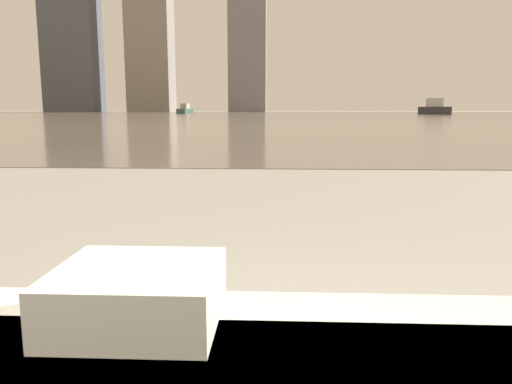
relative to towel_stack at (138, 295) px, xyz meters
name	(u,v)px	position (x,y,z in m)	size (l,w,h in m)	color
towel_stack	(138,295)	(0.00, 0.00, 0.00)	(0.22, 0.21, 0.08)	silver
harbor_water	(278,115)	(0.02, 61.10, -0.56)	(180.00, 110.00, 0.01)	gray
harbor_boat_0	(434,109)	(21.18, 68.96, 0.20)	(2.95, 6.01, 2.16)	#2D2D33
harbor_boat_1	(185,110)	(-14.67, 78.12, -0.01)	(2.03, 4.30, 1.55)	#335647
skyline_tower_0	(70,4)	(-48.17, 117.10, 23.89)	(12.02, 8.25, 48.91)	#4C515B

